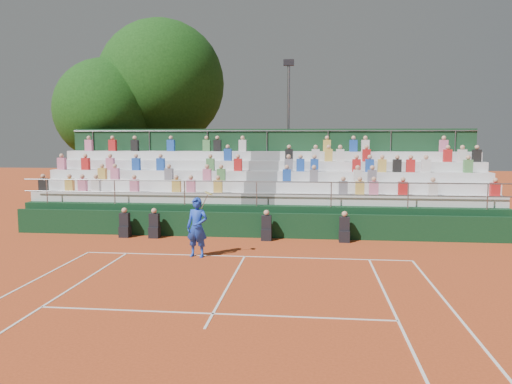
# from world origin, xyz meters

# --- Properties ---
(ground) EXTENTS (90.00, 90.00, 0.00)m
(ground) POSITION_xyz_m (0.00, 0.00, 0.00)
(ground) COLOR #BC481F
(ground) RESTS_ON ground
(courtside_wall) EXTENTS (20.00, 0.15, 1.00)m
(courtside_wall) POSITION_xyz_m (0.00, 3.20, 0.50)
(courtside_wall) COLOR #0D3119
(courtside_wall) RESTS_ON ground
(line_officials) EXTENTS (9.09, 0.40, 1.19)m
(line_officials) POSITION_xyz_m (-1.31, 2.75, 0.48)
(line_officials) COLOR black
(line_officials) RESTS_ON ground
(grandstand) EXTENTS (20.00, 5.20, 4.40)m
(grandstand) POSITION_xyz_m (0.00, 6.44, 1.07)
(grandstand) COLOR #0D3119
(grandstand) RESTS_ON ground
(tennis_player) EXTENTS (0.93, 0.60, 2.22)m
(tennis_player) POSITION_xyz_m (-1.57, -0.19, 1.00)
(tennis_player) COLOR blue
(tennis_player) RESTS_ON ground
(tree_west) EXTENTS (5.85, 5.85, 8.47)m
(tree_west) POSITION_xyz_m (-9.57, 11.59, 5.53)
(tree_west) COLOR #3A2315
(tree_west) RESTS_ON ground
(tree_east) EXTENTS (7.56, 7.56, 11.00)m
(tree_east) POSITION_xyz_m (-6.84, 13.51, 7.21)
(tree_east) COLOR #3A2315
(tree_east) RESTS_ON ground
(floodlight_mast) EXTENTS (0.60, 0.25, 8.42)m
(floodlight_mast) POSITION_xyz_m (0.85, 12.97, 4.89)
(floodlight_mast) COLOR gray
(floodlight_mast) RESTS_ON ground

